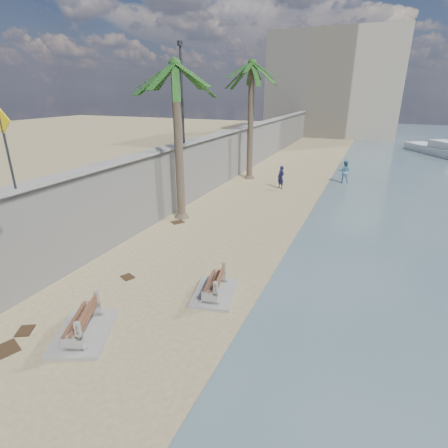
% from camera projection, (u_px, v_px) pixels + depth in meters
% --- Properties ---
extents(ground_plane, '(140.00, 140.00, 0.00)m').
position_uv_depth(ground_plane, '(132.00, 364.00, 8.72)').
color(ground_plane, tan).
extents(seawall, '(0.45, 70.00, 3.50)m').
position_uv_depth(seawall, '(235.00, 154.00, 27.15)').
color(seawall, gray).
rests_on(seawall, ground_plane).
extents(wall_cap, '(0.80, 70.00, 0.12)m').
position_uv_depth(wall_cap, '(235.00, 130.00, 26.51)').
color(wall_cap, gray).
rests_on(wall_cap, seawall).
extents(end_building, '(18.00, 12.00, 14.00)m').
position_uv_depth(end_building, '(335.00, 85.00, 51.51)').
color(end_building, '#B7AA93').
rests_on(end_building, ground_plane).
extents(bench_near, '(2.16, 2.48, 0.87)m').
position_uv_depth(bench_near, '(82.00, 323.00, 9.64)').
color(bench_near, gray).
rests_on(bench_near, ground_plane).
extents(bench_far, '(1.70, 2.17, 0.81)m').
position_uv_depth(bench_far, '(214.00, 285.00, 11.58)').
color(bench_far, gray).
rests_on(bench_far, ground_plane).
extents(palm_mid, '(5.00, 5.00, 8.41)m').
position_uv_depth(palm_mid, '(175.00, 67.00, 16.12)').
color(palm_mid, brown).
rests_on(palm_mid, ground_plane).
extents(palm_back, '(5.00, 5.00, 9.02)m').
position_uv_depth(palm_back, '(252.00, 65.00, 24.17)').
color(palm_back, brown).
rests_on(palm_back, ground_plane).
extents(pedestrian_sign, '(0.78, 0.07, 2.40)m').
position_uv_depth(pedestrian_sign, '(4.00, 136.00, 10.00)').
color(pedestrian_sign, '#2D2D33').
rests_on(pedestrian_sign, wall_cap).
extents(streetlight, '(0.28, 0.28, 5.12)m').
position_uv_depth(streetlight, '(182.00, 85.00, 18.50)').
color(streetlight, '#2D2D33').
rests_on(streetlight, wall_cap).
extents(person_a, '(0.79, 0.74, 1.81)m').
position_uv_depth(person_a, '(281.00, 176.00, 23.88)').
color(person_a, '#15183C').
rests_on(person_a, ground_plane).
extents(person_b, '(0.90, 0.70, 1.86)m').
position_uv_depth(person_b, '(345.00, 170.00, 25.36)').
color(person_b, '#5286AA').
rests_on(person_b, ground_plane).
extents(yacht_far, '(6.37, 8.34, 1.50)m').
position_uv_depth(yacht_far, '(439.00, 151.00, 36.80)').
color(yacht_far, silver).
rests_on(yacht_far, bay_water).
extents(debris_a, '(0.89, 0.98, 0.03)m').
position_uv_depth(debris_a, '(1.00, 351.00, 9.12)').
color(debris_a, '#382616').
rests_on(debris_a, ground_plane).
extents(debris_b, '(0.61, 0.64, 0.03)m').
position_uv_depth(debris_b, '(25.00, 331.00, 9.91)').
color(debris_b, '#382616').
rests_on(debris_b, ground_plane).
extents(debris_c, '(0.76, 0.79, 0.03)m').
position_uv_depth(debris_c, '(178.00, 222.00, 18.04)').
color(debris_c, '#382616').
rests_on(debris_c, ground_plane).
extents(debris_d, '(0.59, 0.54, 0.03)m').
position_uv_depth(debris_d, '(128.00, 277.00, 12.74)').
color(debris_d, '#382616').
rests_on(debris_d, ground_plane).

